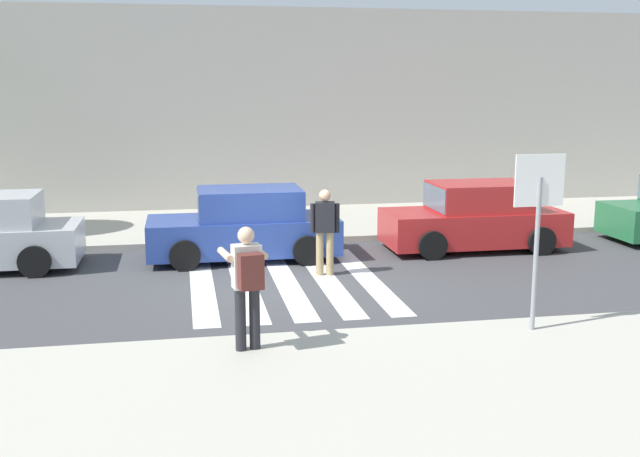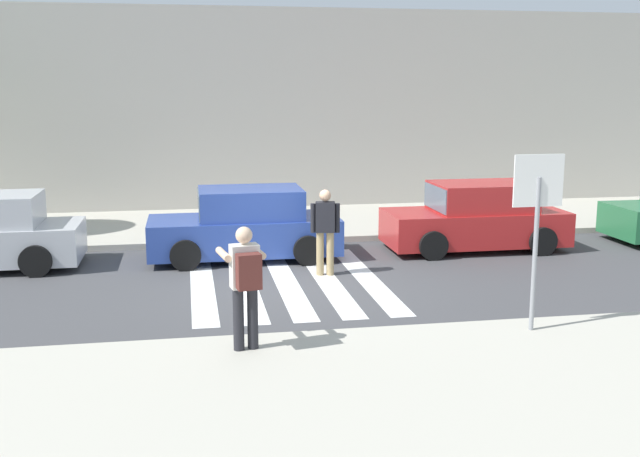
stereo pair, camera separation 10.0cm
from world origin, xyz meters
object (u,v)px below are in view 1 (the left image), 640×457
photographer_with_backpack (247,278)px  parked_car_red (475,218)px  pedestrian_crossing (325,227)px  parked_car_blue (245,226)px  stop_sign (538,203)px

photographer_with_backpack → parked_car_red: 8.45m
pedestrian_crossing → parked_car_blue: pedestrian_crossing is taller
photographer_with_backpack → parked_car_red: photographer_with_backpack is taller
stop_sign → parked_car_red: bearing=75.8°
parked_car_blue → pedestrian_crossing: bearing=-50.7°
stop_sign → photographer_with_backpack: bearing=-178.4°
stop_sign → pedestrian_crossing: 4.99m
parked_car_blue → stop_sign: bearing=-58.1°
parked_car_red → parked_car_blue: bearing=180.0°
parked_car_blue → photographer_with_backpack: bearing=-94.6°
pedestrian_crossing → parked_car_red: pedestrian_crossing is taller
photographer_with_backpack → parked_car_red: size_ratio=0.42×
photographer_with_backpack → pedestrian_crossing: (1.93, 4.40, -0.19)m
stop_sign → parked_car_blue: 7.23m
stop_sign → parked_car_blue: stop_sign is taller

